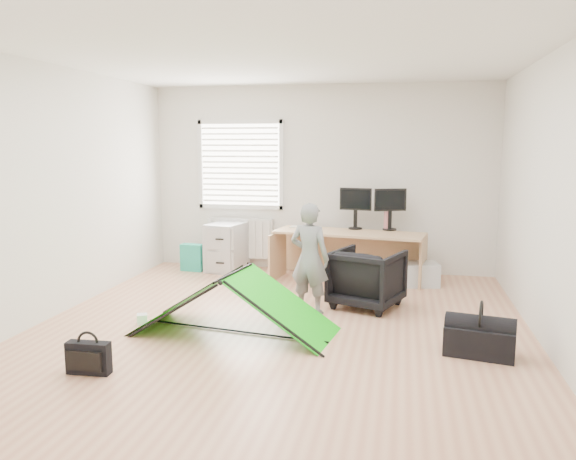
% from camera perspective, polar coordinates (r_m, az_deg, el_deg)
% --- Properties ---
extents(ground, '(5.50, 5.50, 0.00)m').
position_cam_1_polar(ground, '(5.83, -0.80, -9.87)').
color(ground, tan).
rests_on(ground, ground).
extents(back_wall, '(5.00, 0.02, 2.70)m').
position_cam_1_polar(back_wall, '(8.24, 3.29, 5.20)').
color(back_wall, silver).
rests_on(back_wall, ground).
extents(window, '(1.20, 0.06, 1.20)m').
position_cam_1_polar(window, '(8.45, -4.87, 6.63)').
color(window, silver).
rests_on(window, back_wall).
extents(radiator, '(1.00, 0.12, 0.60)m').
position_cam_1_polar(radiator, '(8.52, -4.85, -0.79)').
color(radiator, silver).
rests_on(radiator, back_wall).
extents(desk, '(2.08, 0.96, 0.68)m').
position_cam_1_polar(desk, '(7.66, 6.16, -2.72)').
color(desk, tan).
rests_on(desk, ground).
extents(filing_cabinet, '(0.57, 0.69, 0.71)m').
position_cam_1_polar(filing_cabinet, '(8.32, -6.24, -1.73)').
color(filing_cabinet, '#ACAEB2').
rests_on(filing_cabinet, ground).
extents(monitor_left, '(0.45, 0.15, 0.42)m').
position_cam_1_polar(monitor_left, '(7.84, 6.87, 1.62)').
color(monitor_left, black).
rests_on(monitor_left, desk).
extents(monitor_right, '(0.45, 0.24, 0.42)m').
position_cam_1_polar(monitor_right, '(7.81, 10.32, 1.52)').
color(monitor_right, black).
rests_on(monitor_right, desk).
extents(keyboard, '(0.45, 0.21, 0.02)m').
position_cam_1_polar(keyboard, '(7.91, 1.75, 0.28)').
color(keyboard, beige).
rests_on(keyboard, desk).
extents(thermos, '(0.09, 0.09, 0.26)m').
position_cam_1_polar(thermos, '(7.84, 9.96, 0.95)').
color(thermos, '#A95E63').
rests_on(thermos, desk).
extents(office_chair, '(0.93, 0.94, 0.67)m').
position_cam_1_polar(office_chair, '(6.52, 8.02, -4.87)').
color(office_chair, black).
rests_on(office_chair, ground).
extents(person, '(0.51, 0.40, 1.23)m').
position_cam_1_polar(person, '(6.16, 2.21, -2.90)').
color(person, slate).
rests_on(person, ground).
extents(kite, '(2.06, 1.13, 0.61)m').
position_cam_1_polar(kite, '(5.62, -5.51, -7.38)').
color(kite, '#19CE13').
rests_on(kite, ground).
extents(storage_crate, '(0.61, 0.48, 0.31)m').
position_cam_1_polar(storage_crate, '(7.65, 12.93, -4.37)').
color(storage_crate, silver).
rests_on(storage_crate, ground).
extents(tote_bag, '(0.35, 0.18, 0.40)m').
position_cam_1_polar(tote_bag, '(8.40, -9.69, -2.77)').
color(tote_bag, teal).
rests_on(tote_bag, ground).
extents(laptop_bag, '(0.36, 0.13, 0.27)m').
position_cam_1_polar(laptop_bag, '(4.96, -19.59, -12.14)').
color(laptop_bag, black).
rests_on(laptop_bag, ground).
extents(white_box, '(0.14, 0.14, 0.10)m').
position_cam_1_polar(white_box, '(6.11, -14.60, -8.74)').
color(white_box, silver).
rests_on(white_box, ground).
extents(duffel_bag, '(0.65, 0.42, 0.26)m').
position_cam_1_polar(duffel_bag, '(5.34, 18.88, -10.65)').
color(duffel_bag, black).
rests_on(duffel_bag, ground).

